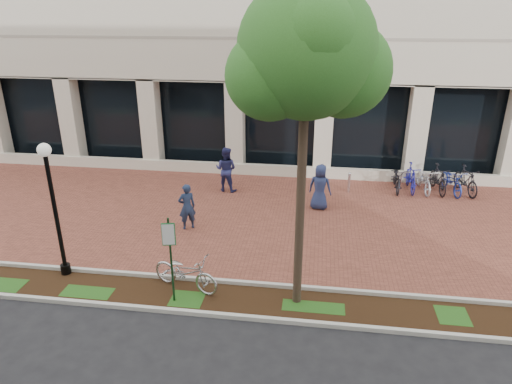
# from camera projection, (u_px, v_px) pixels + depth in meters

# --- Properties ---
(ground) EXTENTS (120.00, 120.00, 0.00)m
(ground) POSITION_uv_depth(u_px,v_px,m) (265.00, 217.00, 16.86)
(ground) COLOR black
(ground) RESTS_ON ground
(brick_plaza) EXTENTS (40.00, 9.00, 0.01)m
(brick_plaza) POSITION_uv_depth(u_px,v_px,m) (265.00, 217.00, 16.85)
(brick_plaza) COLOR brown
(brick_plaza) RESTS_ON ground
(planting_strip) EXTENTS (40.00, 1.50, 0.01)m
(planting_strip) POSITION_uv_depth(u_px,v_px,m) (242.00, 301.00, 12.04)
(planting_strip) COLOR black
(planting_strip) RESTS_ON ground
(curb_plaza_side) EXTENTS (40.00, 0.12, 0.12)m
(curb_plaza_side) POSITION_uv_depth(u_px,v_px,m) (246.00, 283.00, 12.71)
(curb_plaza_side) COLOR #B3B2A9
(curb_plaza_side) RESTS_ON ground
(curb_street_side) EXTENTS (40.00, 0.12, 0.12)m
(curb_street_side) POSITION_uv_depth(u_px,v_px,m) (237.00, 317.00, 11.33)
(curb_street_side) COLOR #B3B2A9
(curb_street_side) RESTS_ON ground
(parking_sign) EXTENTS (0.34, 0.07, 2.42)m
(parking_sign) POSITION_uv_depth(u_px,v_px,m) (170.00, 250.00, 11.46)
(parking_sign) COLOR #153A1B
(parking_sign) RESTS_ON ground
(lamppost) EXTENTS (0.36, 0.36, 3.93)m
(lamppost) POSITION_uv_depth(u_px,v_px,m) (54.00, 203.00, 12.44)
(lamppost) COLOR black
(lamppost) RESTS_ON ground
(street_tree) EXTENTS (3.59, 3.00, 7.86)m
(street_tree) POSITION_uv_depth(u_px,v_px,m) (308.00, 59.00, 9.73)
(street_tree) COLOR #453627
(street_tree) RESTS_ON ground
(locked_bicycle) EXTENTS (2.13, 1.30, 1.06)m
(locked_bicycle) POSITION_uv_depth(u_px,v_px,m) (186.00, 272.00, 12.38)
(locked_bicycle) COLOR #B1B2B6
(locked_bicycle) RESTS_ON ground
(pedestrian_left) EXTENTS (0.72, 0.65, 1.66)m
(pedestrian_left) POSITION_uv_depth(u_px,v_px,m) (187.00, 207.00, 15.68)
(pedestrian_left) COLOR #1B2845
(pedestrian_left) RESTS_ON ground
(pedestrian_mid) EXTENTS (1.04, 0.88, 1.89)m
(pedestrian_mid) POSITION_uv_depth(u_px,v_px,m) (226.00, 169.00, 18.94)
(pedestrian_mid) COLOR navy
(pedestrian_mid) RESTS_ON ground
(pedestrian_right) EXTENTS (0.97, 0.75, 1.77)m
(pedestrian_right) POSITION_uv_depth(u_px,v_px,m) (320.00, 187.00, 17.24)
(pedestrian_right) COLOR navy
(pedestrian_right) RESTS_ON ground
(bollard) EXTENTS (0.12, 0.12, 0.88)m
(bollard) POSITION_uv_depth(u_px,v_px,m) (349.00, 182.00, 18.95)
(bollard) COLOR silver
(bollard) RESTS_ON ground
(bike_rack_cluster) EXTENTS (3.61, 2.06, 1.15)m
(bike_rack_cluster) POSITION_uv_depth(u_px,v_px,m) (431.00, 179.00, 19.00)
(bike_rack_cluster) COLOR black
(bike_rack_cluster) RESTS_ON ground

